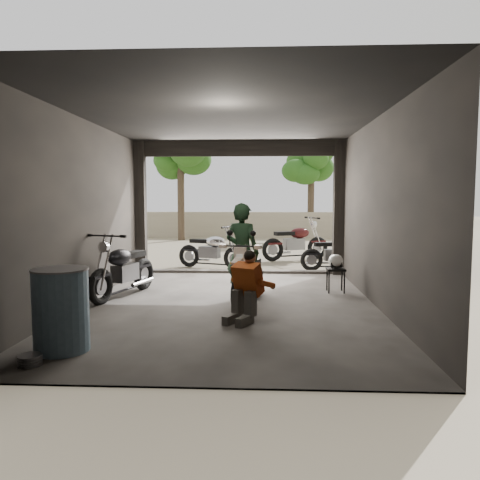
# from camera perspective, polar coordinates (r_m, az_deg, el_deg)

# --- Properties ---
(ground) EXTENTS (80.00, 80.00, 0.00)m
(ground) POSITION_cam_1_polar(r_m,az_deg,el_deg) (8.08, -1.42, -8.06)
(ground) COLOR #7A6D56
(ground) RESTS_ON ground
(garage) EXTENTS (7.00, 7.13, 3.20)m
(garage) POSITION_cam_1_polar(r_m,az_deg,el_deg) (8.43, -1.17, 1.29)
(garage) COLOR #2D2B28
(garage) RESTS_ON ground
(boundary_wall) EXTENTS (18.00, 0.30, 1.20)m
(boundary_wall) POSITION_cam_1_polar(r_m,az_deg,el_deg) (21.89, 1.28, 1.87)
(boundary_wall) COLOR gray
(boundary_wall) RESTS_ON ground
(tree_left) EXTENTS (2.20, 2.20, 5.60)m
(tree_left) POSITION_cam_1_polar(r_m,az_deg,el_deg) (20.77, -7.27, 11.00)
(tree_left) COLOR #382B1E
(tree_left) RESTS_ON ground
(tree_right) EXTENTS (2.20, 2.20, 5.00)m
(tree_right) POSITION_cam_1_polar(r_m,az_deg,el_deg) (22.02, 8.70, 9.53)
(tree_right) COLOR #382B1E
(tree_right) RESTS_ON ground
(main_bike) EXTENTS (1.03, 1.75, 1.09)m
(main_bike) POSITION_cam_1_polar(r_m,az_deg,el_deg) (8.21, 1.02, -3.96)
(main_bike) COLOR #F0DCCA
(main_bike) RESTS_ON ground
(left_bike) EXTENTS (1.21, 1.93, 1.21)m
(left_bike) POSITION_cam_1_polar(r_m,az_deg,el_deg) (8.95, -14.02, -2.96)
(left_bike) COLOR black
(left_bike) RESTS_ON ground
(outside_bike_a) EXTENTS (1.80, 1.22, 1.13)m
(outside_bike_a) POSITION_cam_1_polar(r_m,az_deg,el_deg) (12.26, -3.53, -0.87)
(outside_bike_a) COLOR black
(outside_bike_a) RESTS_ON ground
(outside_bike_b) EXTENTS (2.05, 1.49, 1.28)m
(outside_bike_b) POSITION_cam_1_polar(r_m,az_deg,el_deg) (13.96, 6.80, 0.15)
(outside_bike_b) COLOR #410F10
(outside_bike_b) RESTS_ON ground
(outside_bike_c) EXTENTS (1.66, 0.82, 1.08)m
(outside_bike_c) POSITION_cam_1_polar(r_m,az_deg,el_deg) (12.06, 11.69, -1.18)
(outside_bike_c) COLOR black
(outside_bike_c) RESTS_ON ground
(rider) EXTENTS (0.76, 0.65, 1.76)m
(rider) POSITION_cam_1_polar(r_m,az_deg,el_deg) (8.28, 0.27, -1.55)
(rider) COLOR black
(rider) RESTS_ON ground
(mechanic) EXTENTS (0.80, 0.88, 1.03)m
(mechanic) POSITION_cam_1_polar(r_m,az_deg,el_deg) (6.91, 0.50, -5.94)
(mechanic) COLOR #BB4E19
(mechanic) RESTS_ON ground
(stool) EXTENTS (0.35, 0.35, 0.49)m
(stool) POSITION_cam_1_polar(r_m,az_deg,el_deg) (9.27, 11.59, -3.85)
(stool) COLOR black
(stool) RESTS_ON ground
(helmet) EXTENTS (0.29, 0.30, 0.27)m
(helmet) POSITION_cam_1_polar(r_m,az_deg,el_deg) (9.28, 11.59, -2.53)
(helmet) COLOR silver
(helmet) RESTS_ON stool
(oil_drum) EXTENTS (0.66, 0.66, 1.00)m
(oil_drum) POSITION_cam_1_polar(r_m,az_deg,el_deg) (6.01, -20.97, -8.09)
(oil_drum) COLOR #456074
(oil_drum) RESTS_ON ground
(sign_post) EXTENTS (0.75, 0.08, 2.25)m
(sign_post) POSITION_cam_1_polar(r_m,az_deg,el_deg) (11.18, 15.33, 3.20)
(sign_post) COLOR black
(sign_post) RESTS_ON ground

